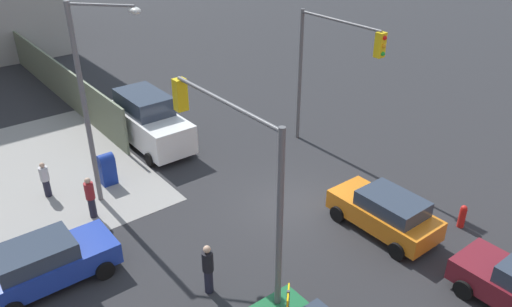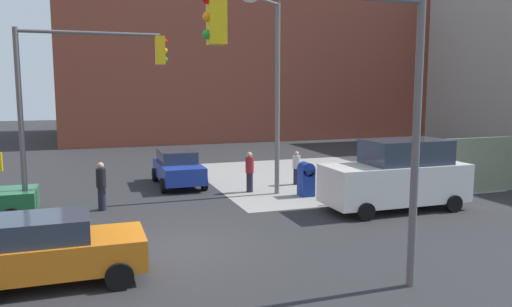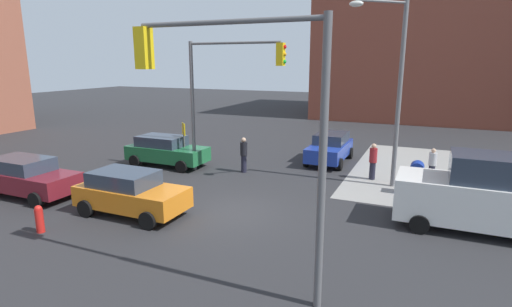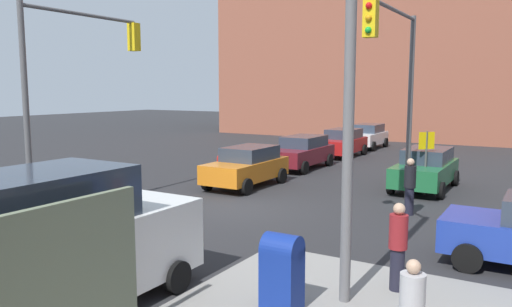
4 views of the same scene
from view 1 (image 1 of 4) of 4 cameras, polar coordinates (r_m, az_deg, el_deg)
The scene contains 13 objects.
ground_plane at distance 20.28m, azimuth 3.88°, elevation -6.05°, with size 120.00×120.00×0.00m, color #28282B.
construction_fence at distance 34.61m, azimuth -22.94°, elevation 8.83°, with size 23.45×0.12×2.40m, color slate.
traffic_signal_nw_corner at distance 13.72m, azimuth -2.39°, elevation -1.48°, with size 5.04×0.36×6.50m.
traffic_signal_se_corner at distance 22.87m, azimuth 8.36°, elevation 10.61°, with size 4.90×0.36×6.50m.
street_lamp_corner at distance 19.40m, azimuth -18.27°, elevation 6.57°, with size 2.13×1.92×8.00m.
mailbox_blue at distance 22.29m, azimuth -16.68°, elevation -1.59°, with size 0.56×0.64×1.43m.
fire_hydrant at distance 20.39m, azimuth 22.52°, elevation -6.60°, with size 0.26×0.26×0.94m.
hatchback_blue at distance 17.55m, azimuth -22.92°, elevation -11.40°, with size 2.02×4.22×1.62m.
sedan_orange at distance 19.04m, azimuth 14.57°, elevation -6.48°, with size 4.12×2.02×1.62m.
van_white_delivery at distance 25.00m, azimuth -12.17°, elevation 3.67°, with size 5.40×2.32×2.62m.
pedestrian_crossing at distance 20.16m, azimuth -18.39°, elevation -4.72°, with size 0.36×0.36×1.76m.
pedestrian_waiting at distance 15.94m, azimuth -5.51°, elevation -12.92°, with size 0.36×0.36×1.81m.
pedestrian_walking_north at distance 22.21m, azimuth -22.96°, elevation -2.71°, with size 0.36×0.36×1.58m.
Camera 1 is at (-12.32, 11.40, 11.39)m, focal length 35.00 mm.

